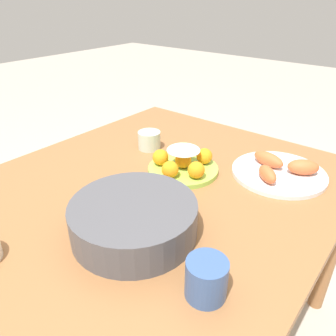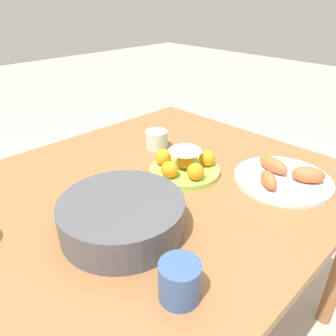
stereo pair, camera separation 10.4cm
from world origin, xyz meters
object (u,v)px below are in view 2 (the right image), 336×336
at_px(cake_plate, 185,164).
at_px(serving_bowl, 122,215).
at_px(dining_table, 151,209).
at_px(seafood_platter, 284,177).
at_px(cup_near, 156,139).
at_px(cup_far, 180,281).

relative_size(cake_plate, serving_bowl, 0.75).
xyz_separation_m(dining_table, cake_plate, (-0.14, 0.02, 0.12)).
distance_m(dining_table, seafood_platter, 0.44).
bearing_deg(seafood_platter, cup_near, -76.57).
distance_m(serving_bowl, cup_far, 0.25).
bearing_deg(serving_bowl, cup_near, -142.48).
bearing_deg(cake_plate, cup_near, -107.56).
xyz_separation_m(cake_plate, serving_bowl, (0.33, 0.10, 0.02)).
height_order(serving_bowl, cup_far, serving_bowl).
relative_size(cake_plate, cup_far, 2.77).
bearing_deg(serving_bowl, cake_plate, -163.98).
bearing_deg(seafood_platter, cup_far, 7.68).
distance_m(dining_table, cup_far, 0.44).
height_order(cake_plate, seafood_platter, cake_plate).
bearing_deg(cake_plate, dining_table, -6.57).
relative_size(cake_plate, seafood_platter, 0.77).
height_order(cake_plate, cup_far, cake_plate).
relative_size(serving_bowl, seafood_platter, 1.03).
bearing_deg(dining_table, cake_plate, 173.43).
bearing_deg(serving_bowl, dining_table, -149.75).
bearing_deg(cake_plate, serving_bowl, 16.02).
bearing_deg(dining_table, serving_bowl, 30.25).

